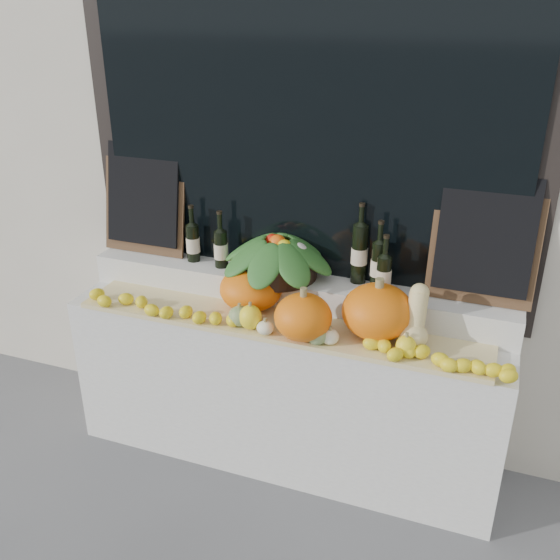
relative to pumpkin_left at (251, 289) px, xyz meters
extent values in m
cube|color=beige|center=(0.18, 0.74, 1.23)|extent=(7.00, 0.90, 4.50)
cube|color=black|center=(0.18, 0.29, 0.88)|extent=(2.40, 0.04, 2.10)
cube|color=black|center=(0.18, 0.26, 0.88)|extent=(2.20, 0.02, 2.00)
cube|color=silver|center=(0.18, 0.02, -0.58)|extent=(2.30, 0.55, 0.88)
cube|color=silver|center=(0.18, 0.17, -0.06)|extent=(2.30, 0.25, 0.16)
cube|color=tan|center=(0.18, -0.11, -0.12)|extent=(2.10, 0.32, 0.02)
ellipsoid|color=orange|center=(0.00, 0.00, 0.00)|extent=(0.39, 0.39, 0.22)
ellipsoid|color=orange|center=(0.67, -0.06, 0.02)|extent=(0.38, 0.38, 0.26)
ellipsoid|color=orange|center=(0.35, -0.20, 0.00)|extent=(0.35, 0.35, 0.22)
ellipsoid|color=#E3CB85|center=(0.85, -0.11, -0.05)|extent=(0.14, 0.14, 0.12)
cylinder|color=#E3CB85|center=(0.85, -0.06, 0.06)|extent=(0.09, 0.14, 0.18)
sphere|color=#E3CB85|center=(0.85, -0.02, 0.13)|extent=(0.09, 0.09, 0.09)
ellipsoid|color=#2D5C1B|center=(0.43, -0.23, -0.07)|extent=(0.11, 0.11, 0.09)
cylinder|color=olive|center=(0.43, -0.23, -0.01)|extent=(0.02, 0.02, 0.02)
ellipsoid|color=#2D5C1B|center=(0.02, -0.19, -0.06)|extent=(0.11, 0.11, 0.10)
cylinder|color=olive|center=(0.02, -0.19, 0.00)|extent=(0.02, 0.02, 0.02)
ellipsoid|color=#F8F3C6|center=(0.17, -0.23, -0.08)|extent=(0.08, 0.08, 0.07)
cylinder|color=olive|center=(0.17, -0.23, -0.03)|extent=(0.02, 0.02, 0.02)
ellipsoid|color=yellow|center=(0.08, -0.20, -0.05)|extent=(0.11, 0.11, 0.12)
cylinder|color=olive|center=(0.08, -0.20, 0.02)|extent=(0.02, 0.02, 0.02)
ellipsoid|color=#F8F3C6|center=(0.48, -0.21, -0.07)|extent=(0.09, 0.09, 0.07)
cylinder|color=olive|center=(0.48, -0.21, -0.03)|extent=(0.02, 0.02, 0.02)
ellipsoid|color=yellow|center=(0.83, -0.19, -0.06)|extent=(0.09, 0.09, 0.10)
cylinder|color=olive|center=(0.83, -0.19, 0.00)|extent=(0.02, 0.02, 0.02)
cylinder|color=black|center=(0.09, 0.15, 0.08)|extent=(0.42, 0.42, 0.11)
cylinder|color=black|center=(-0.42, 0.18, 0.13)|extent=(0.07, 0.07, 0.21)
cylinder|color=black|center=(-0.42, 0.18, 0.28)|extent=(0.03, 0.03, 0.10)
cylinder|color=beige|center=(-0.42, 0.18, 0.12)|extent=(0.08, 0.08, 0.08)
cylinder|color=black|center=(-0.42, 0.18, 0.34)|extent=(0.03, 0.03, 0.02)
cylinder|color=black|center=(-0.24, 0.16, 0.13)|extent=(0.07, 0.07, 0.20)
cylinder|color=black|center=(-0.24, 0.16, 0.28)|extent=(0.03, 0.03, 0.10)
cylinder|color=beige|center=(-0.24, 0.16, 0.12)|extent=(0.08, 0.08, 0.08)
cylinder|color=black|center=(-0.24, 0.16, 0.33)|extent=(0.03, 0.03, 0.02)
cylinder|color=black|center=(0.51, 0.22, 0.18)|extent=(0.08, 0.08, 0.31)
cylinder|color=black|center=(0.51, 0.22, 0.38)|extent=(0.03, 0.03, 0.10)
cylinder|color=beige|center=(0.51, 0.22, 0.17)|extent=(0.08, 0.08, 0.08)
cylinder|color=black|center=(0.51, 0.22, 0.44)|extent=(0.03, 0.03, 0.02)
cylinder|color=black|center=(0.61, 0.18, 0.15)|extent=(0.07, 0.07, 0.25)
cylinder|color=black|center=(0.61, 0.18, 0.32)|extent=(0.03, 0.03, 0.10)
cylinder|color=beige|center=(0.61, 0.18, 0.14)|extent=(0.08, 0.08, 0.08)
cylinder|color=black|center=(0.61, 0.18, 0.38)|extent=(0.03, 0.03, 0.02)
cylinder|color=black|center=(0.66, 0.12, 0.12)|extent=(0.07, 0.07, 0.20)
cylinder|color=black|center=(0.66, 0.12, 0.27)|extent=(0.03, 0.03, 0.10)
cylinder|color=beige|center=(0.66, 0.12, 0.11)|extent=(0.08, 0.08, 0.08)
cylinder|color=black|center=(0.66, 0.12, 0.33)|extent=(0.03, 0.03, 0.02)
cube|color=#4C331E|center=(-0.74, 0.24, 0.33)|extent=(0.50, 0.14, 0.61)
cube|color=black|center=(-0.74, 0.22, 0.36)|extent=(0.44, 0.13, 0.55)
cube|color=#4C331E|center=(1.10, 0.24, 0.33)|extent=(0.50, 0.14, 0.61)
cube|color=black|center=(1.10, 0.22, 0.36)|extent=(0.44, 0.13, 0.55)
camera|label=1|loc=(1.14, -2.66, 1.40)|focal=40.00mm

